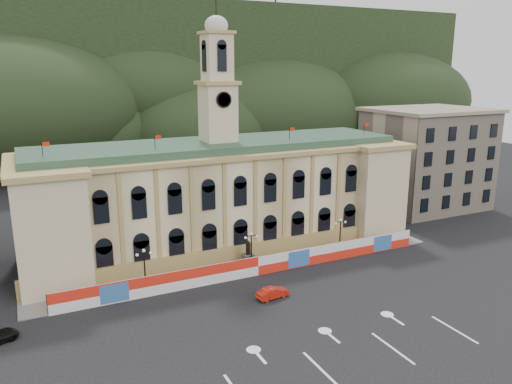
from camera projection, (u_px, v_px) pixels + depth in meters
name	position (u px, v px, depth m)	size (l,w,h in m)	color
ground	(322.00, 328.00, 50.89)	(260.00, 260.00, 0.00)	black
lane_markings	(352.00, 353.00, 46.52)	(26.00, 10.00, 0.02)	white
hill_ridge	(106.00, 89.00, 152.77)	(230.00, 80.00, 64.00)	black
city_hall	(220.00, 194.00, 73.13)	(56.20, 17.60, 37.10)	beige
side_building_right	(426.00, 158.00, 93.76)	(21.00, 17.00, 18.60)	#BDA892
hoarding_fence	(258.00, 266.00, 63.77)	(50.00, 0.44, 2.50)	red
pavement	(249.00, 267.00, 66.38)	(56.00, 5.50, 0.16)	slate
statue	(248.00, 259.00, 66.33)	(1.40, 1.40, 3.72)	#595651
lamp_left	(145.00, 266.00, 59.10)	(1.96, 0.44, 5.15)	black
lamp_center	(251.00, 248.00, 65.00)	(1.96, 0.44, 5.15)	black
lamp_right	(340.00, 233.00, 70.89)	(1.96, 0.44, 5.15)	black
red_sedan	(273.00, 293.00, 57.50)	(4.09, 1.85, 1.30)	#B51A0C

